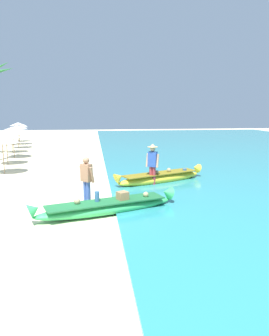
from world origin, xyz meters
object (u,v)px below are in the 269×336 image
Objects in this scene: person_vendor_hatted at (153,162)px; person_tourist_customer at (87,179)px; boat_green_foreground at (107,207)px; boat_yellow_midground at (160,178)px.

person_vendor_hatted reaches higher than person_tourist_customer.
boat_green_foreground is 4.03m from person_vendor_hatted.
boat_yellow_midground is 4.45m from person_tourist_customer.
boat_yellow_midground is at bearing 44.74° from person_vendor_hatted.
boat_yellow_midground is 0.99m from person_vendor_hatted.
person_tourist_customer is at bearing -135.39° from person_vendor_hatted.
boat_yellow_midground reaches higher than boat_green_foreground.
person_vendor_hatted reaches higher than boat_green_foreground.
person_vendor_hatted is at bearing 44.61° from person_tourist_customer.
person_tourist_customer is at bearing -135.37° from boat_yellow_midground.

